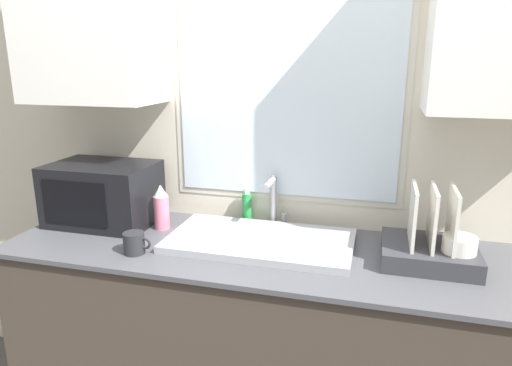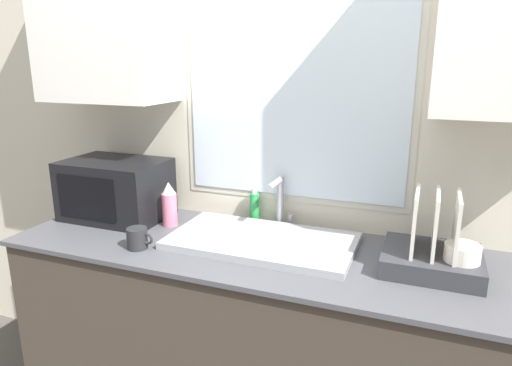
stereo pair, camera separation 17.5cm
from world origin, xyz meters
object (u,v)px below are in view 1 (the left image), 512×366
Objects in this scene: faucet at (273,197)px; mug_near_sink at (134,243)px; soap_bottle at (247,207)px; dish_rack at (432,246)px; microwave at (103,194)px; spray_bottle at (161,208)px.

faucet reaches higher than mug_near_sink.
faucet is at bearing -13.04° from soap_bottle.
dish_rack reaches higher than soap_bottle.
spray_bottle is at bearing -0.83° from microwave.
spray_bottle is 0.39m from soap_bottle.
dish_rack is 1.14m from spray_bottle.
microwave is at bearing 177.34° from dish_rack.
microwave is 2.30× the size of spray_bottle.
microwave is 0.30m from spray_bottle.
microwave is at bearing -164.23° from soap_bottle.
dish_rack is (1.43, -0.07, -0.07)m from microwave.
dish_rack reaches higher than spray_bottle.
dish_rack reaches higher than faucet.
faucet is 0.50m from spray_bottle.
faucet is at bearing 10.96° from microwave.
faucet is 2.06× the size of mug_near_sink.
microwave is (-0.77, -0.15, -0.00)m from faucet.
dish_rack is at bearing -2.66° from microwave.
spray_bottle is 1.25× the size of soap_bottle.
soap_bottle is at bearing 28.23° from spray_bottle.
spray_bottle is at bearing -151.77° from soap_bottle.
soap_bottle is (0.64, 0.18, -0.07)m from microwave.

